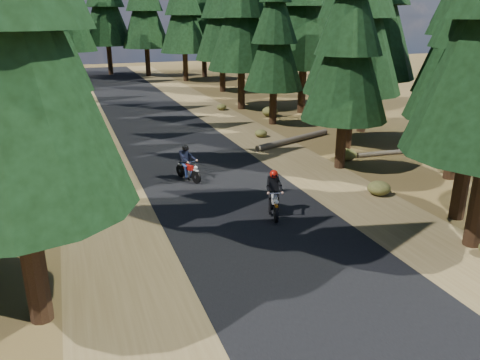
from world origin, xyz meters
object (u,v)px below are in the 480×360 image
(log_near, at_px, (294,140))
(log_far, at_px, (392,152))
(rider_lead, at_px, (274,201))
(rider_follow, at_px, (188,169))

(log_near, relative_size, log_far, 1.42)
(log_near, bearing_deg, log_far, -69.07)
(log_near, height_order, rider_lead, rider_lead)
(log_far, height_order, rider_follow, rider_follow)
(rider_lead, bearing_deg, log_far, -134.21)
(log_far, xyz_separation_m, rider_follow, (-10.71, -0.21, 0.39))
(rider_lead, height_order, rider_follow, rider_lead)
(log_far, bearing_deg, log_near, 136.09)
(log_far, height_order, rider_lead, rider_lead)
(log_far, relative_size, rider_lead, 2.10)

